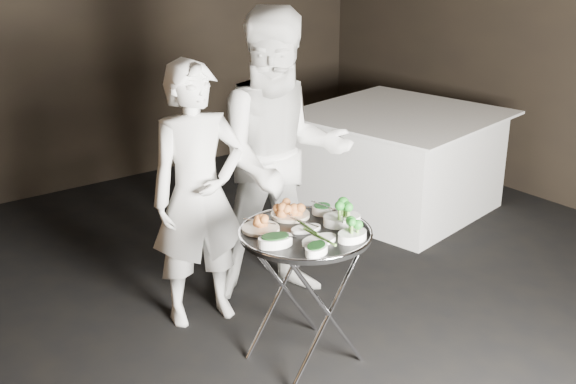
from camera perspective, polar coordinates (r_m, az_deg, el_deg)
floor at (r=4.23m, az=4.23°, el=-12.58°), size 6.00×7.00×0.05m
wall_back at (r=6.64m, az=-16.41°, el=12.96°), size 6.00×0.05×3.00m
tray_stand at (r=3.91m, az=1.34°, el=-7.82°), size 0.52×0.44×0.76m
serving_tray at (r=3.76m, az=1.39°, el=-3.25°), size 0.70×0.70×0.04m
potato_plate_a at (r=3.75m, az=-2.18°, el=-2.58°), size 0.20×0.20×0.07m
potato_plate_b at (r=3.92m, az=0.18°, el=-1.48°), size 0.22×0.22×0.08m
greens_bowl at (r=3.97m, az=2.72°, el=-1.28°), size 0.11×0.11×0.07m
asparagus_plate_a at (r=3.76m, az=1.43°, el=-2.83°), size 0.18×0.12×0.03m
asparagus_plate_b at (r=3.62m, az=2.49°, el=-3.70°), size 0.20×0.12×0.04m
spinach_bowl_a at (r=3.58m, az=-1.01°, el=-3.76°), size 0.20×0.16×0.07m
spinach_bowl_b at (r=3.50m, az=2.26°, el=-4.44°), size 0.18×0.15×0.06m
broccoli_bowl_a at (r=3.83m, az=4.29°, el=-2.04°), size 0.24×0.22×0.08m
broccoli_bowl_b at (r=3.65m, az=5.11°, el=-3.33°), size 0.18×0.13×0.07m
serving_utensils at (r=3.79m, az=0.95°, el=-2.06°), size 0.58×0.41×0.01m
waiter_left at (r=4.23m, az=-7.10°, el=-0.27°), size 0.64×0.48×1.58m
waiter_right at (r=4.44m, az=-0.50°, el=2.65°), size 1.09×0.99×1.84m
dining_table at (r=6.08m, az=8.66°, el=2.45°), size 1.46×1.46×0.83m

